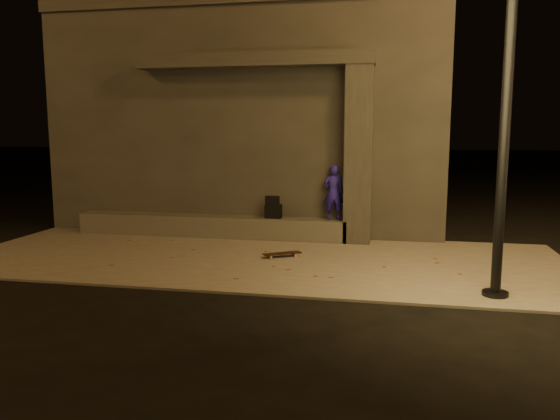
% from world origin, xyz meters
% --- Properties ---
extents(ground, '(120.00, 120.00, 0.00)m').
position_xyz_m(ground, '(0.00, 0.00, 0.00)').
color(ground, black).
rests_on(ground, ground).
extents(sidewalk, '(11.00, 4.40, 0.04)m').
position_xyz_m(sidewalk, '(0.00, 2.00, 0.02)').
color(sidewalk, slate).
rests_on(sidewalk, ground).
extents(building, '(9.00, 5.10, 5.22)m').
position_xyz_m(building, '(-1.00, 6.49, 2.61)').
color(building, '#383633').
rests_on(building, ground).
extents(ledge, '(6.00, 0.55, 0.45)m').
position_xyz_m(ledge, '(-1.50, 3.75, 0.27)').
color(ledge, '#56544E').
rests_on(ledge, sidewalk).
extents(column, '(0.55, 0.55, 3.60)m').
position_xyz_m(column, '(1.70, 3.75, 1.84)').
color(column, '#383633').
rests_on(column, sidewalk).
extents(canopy, '(5.00, 0.70, 0.28)m').
position_xyz_m(canopy, '(-0.50, 3.80, 3.78)').
color(canopy, '#383633').
rests_on(canopy, column).
extents(skateboarder, '(0.47, 0.36, 1.15)m').
position_xyz_m(skateboarder, '(1.20, 3.75, 1.07)').
color(skateboarder, '#2419A5').
rests_on(skateboarder, ledge).
extents(backpack, '(0.35, 0.23, 0.49)m').
position_xyz_m(backpack, '(-0.08, 3.75, 0.66)').
color(backpack, black).
rests_on(backpack, ledge).
extents(skateboard, '(0.71, 0.53, 0.08)m').
position_xyz_m(skateboard, '(0.44, 2.08, 0.10)').
color(skateboard, black).
rests_on(skateboard, sidewalk).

